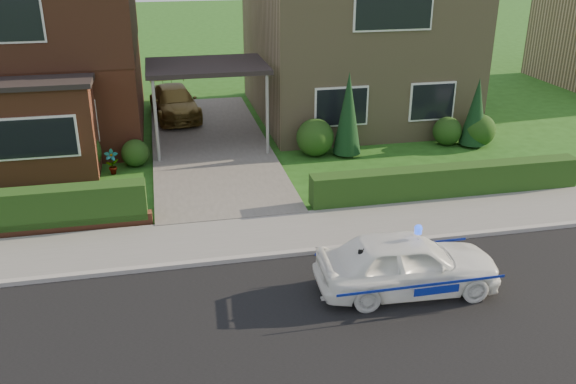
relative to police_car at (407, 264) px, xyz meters
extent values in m
plane|color=#215015|center=(-2.94, -1.20, -0.61)|extent=(120.00, 120.00, 0.00)
cube|color=black|center=(-2.94, -1.20, -0.61)|extent=(60.00, 6.00, 0.02)
cube|color=#9E9993|center=(-2.94, 1.85, -0.55)|extent=(60.00, 0.16, 0.12)
cube|color=slate|center=(-2.94, 2.90, -0.56)|extent=(60.00, 2.00, 0.10)
cube|color=#666059|center=(-2.94, 9.80, -0.55)|extent=(3.80, 12.00, 0.12)
cube|color=brown|center=(-8.74, 12.80, 2.29)|extent=(7.20, 8.00, 5.80)
cube|color=white|center=(-7.16, 8.78, 0.79)|extent=(1.60, 0.08, 1.30)
cube|color=black|center=(-8.74, 12.80, 3.74)|extent=(7.26, 8.06, 2.90)
cube|color=brown|center=(-7.88, 8.10, 0.74)|extent=(3.00, 1.40, 2.70)
cube|color=black|center=(-7.88, 8.10, 2.16)|extent=(3.20, 1.60, 0.14)
cube|color=#917E59|center=(2.86, 12.80, 2.29)|extent=(7.20, 8.00, 5.80)
cube|color=white|center=(1.28, 8.78, 0.79)|extent=(1.80, 0.08, 1.30)
cube|color=white|center=(4.44, 8.78, 0.79)|extent=(1.60, 0.08, 1.30)
cube|color=white|center=(2.86, 8.78, 3.79)|extent=(2.60, 0.08, 1.30)
cube|color=black|center=(-2.94, 9.80, 2.09)|extent=(3.80, 3.00, 0.14)
cylinder|color=gray|center=(-4.64, 8.40, 0.74)|extent=(0.10, 0.10, 2.70)
cylinder|color=gray|center=(-1.24, 8.40, 0.74)|extent=(0.10, 0.10, 2.70)
cube|color=#123711|center=(2.86, 4.15, -0.61)|extent=(7.50, 0.55, 0.80)
sphere|color=#123711|center=(-6.94, 8.10, 0.05)|extent=(1.32, 1.32, 1.32)
sphere|color=#123711|center=(-5.34, 8.40, -0.19)|extent=(0.84, 0.84, 0.84)
sphere|color=#123711|center=(0.26, 8.20, -0.01)|extent=(1.20, 1.20, 1.20)
sphere|color=#123711|center=(4.86, 8.30, -0.13)|extent=(0.96, 0.96, 0.96)
sphere|color=#123711|center=(5.86, 8.00, -0.07)|extent=(1.08, 1.08, 1.08)
cone|color=black|center=(1.26, 8.00, 0.69)|extent=(0.90, 0.90, 2.60)
cone|color=black|center=(5.66, 8.00, 0.49)|extent=(0.90, 0.90, 2.20)
imported|color=white|center=(0.00, 0.00, 0.00)|extent=(1.64, 3.67, 1.22)
sphere|color=#193FF2|center=(0.18, 0.00, 0.69)|extent=(0.17, 0.17, 0.17)
cube|color=navy|center=(0.00, -0.73, -0.05)|extent=(3.30, 0.02, 0.05)
cube|color=navy|center=(0.00, 0.73, -0.05)|extent=(3.30, 0.02, 0.05)
ellipsoid|color=black|center=(-1.00, -0.10, 0.26)|extent=(0.22, 0.17, 0.21)
sphere|color=white|center=(-0.99, -0.16, 0.25)|extent=(0.11, 0.11, 0.11)
sphere|color=black|center=(-0.98, -0.12, 0.40)|extent=(0.13, 0.13, 0.13)
cone|color=black|center=(-1.03, -0.11, 0.46)|extent=(0.04, 0.04, 0.05)
cone|color=black|center=(-0.94, -0.11, 0.46)|extent=(0.04, 0.04, 0.05)
imported|color=brown|center=(-3.94, 13.30, 0.07)|extent=(2.00, 4.05, 1.13)
imported|color=gray|center=(-6.00, 7.80, -0.24)|extent=(0.41, 0.29, 0.75)
imported|color=gray|center=(-5.53, 5.24, -0.27)|extent=(0.54, 0.54, 0.69)
camera|label=1|loc=(-4.48, -9.71, 5.94)|focal=38.00mm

